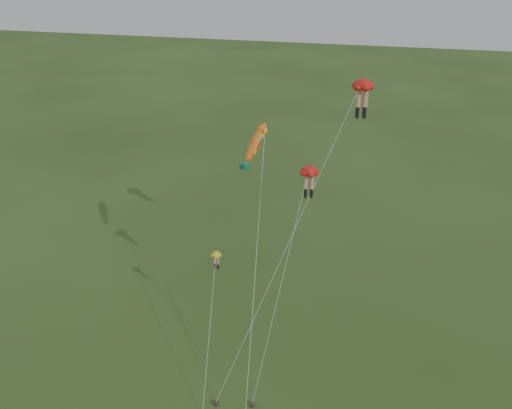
# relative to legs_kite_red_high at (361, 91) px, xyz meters

# --- Properties ---
(ground) EXTENTS (300.00, 300.00, 0.00)m
(ground) POSITION_rel_legs_kite_red_high_xyz_m (-6.74, -10.84, -19.22)
(ground) COLOR #274317
(ground) RESTS_ON ground
(legs_kite_red_high) EXTENTS (8.44, 13.88, 20.07)m
(legs_kite_red_high) POSITION_rel_legs_kite_red_high_xyz_m (0.00, 0.00, 0.00)
(legs_kite_red_high) COLOR red
(legs_kite_red_high) RESTS_ON ground
(legs_kite_red_mid) EXTENTS (3.22, 6.40, 15.73)m
(legs_kite_red_mid) POSITION_rel_legs_kite_red_high_xyz_m (-2.47, -6.67, -4.30)
(legs_kite_red_mid) COLOR red
(legs_kite_red_mid) RESTS_ON ground
(legs_kite_yellow) EXTENTS (2.31, 9.34, 7.50)m
(legs_kite_yellow) POSITION_rel_legs_kite_red_high_xyz_m (-9.41, -5.52, -12.50)
(legs_kite_yellow) COLOR yellow
(legs_kite_yellow) RESTS_ON ground
(fish_kite) EXTENTS (3.53, 13.13, 16.85)m
(fish_kite) POSITION_rel_legs_kite_red_high_xyz_m (-7.27, -1.73, -4.04)
(fish_kite) COLOR yellow
(fish_kite) RESTS_ON ground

